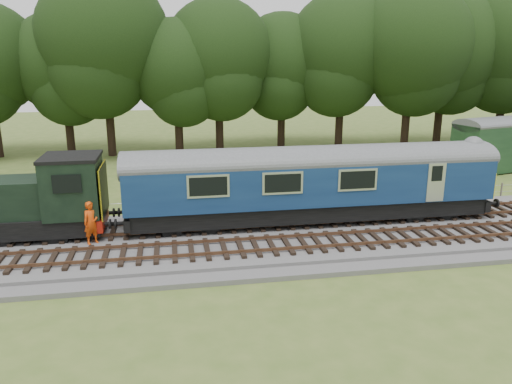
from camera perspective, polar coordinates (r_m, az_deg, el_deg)
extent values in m
plane|color=#486324|center=(23.76, 4.33, -5.37)|extent=(120.00, 120.00, 0.00)
cube|color=#4C4C4F|center=(23.70, 4.34, -4.97)|extent=(70.00, 7.00, 0.35)
cube|color=brown|center=(24.22, 3.96, -3.72)|extent=(66.50, 0.07, 0.14)
cube|color=brown|center=(25.54, 3.20, -2.69)|extent=(66.50, 0.07, 0.14)
cube|color=brown|center=(21.50, 5.87, -6.29)|extent=(66.50, 0.07, 0.14)
cube|color=brown|center=(22.79, 4.90, -4.98)|extent=(66.50, 0.07, 0.14)
cube|color=black|center=(25.01, 6.32, -1.79)|extent=(17.46, 2.52, 0.85)
cube|color=#0F2650|center=(24.63, 6.42, 1.38)|extent=(18.00, 2.80, 2.05)
cube|color=yellow|center=(28.55, 24.07, 1.29)|extent=(0.06, 2.74, 1.30)
cube|color=black|center=(27.31, 18.50, -1.47)|extent=(2.60, 2.00, 0.55)
cube|color=black|center=(24.14, -7.53, -2.96)|extent=(2.60, 2.00, 0.55)
cube|color=black|center=(25.26, -26.97, -3.37)|extent=(8.73, 2.39, 0.85)
cube|color=black|center=(24.04, -20.16, 0.61)|extent=(2.40, 2.55, 2.60)
cube|color=maroon|center=(24.28, -17.07, -2.92)|extent=(0.25, 2.60, 0.55)
cube|color=yellow|center=(23.88, -17.00, 0.29)|extent=(0.06, 2.55, 2.30)
imported|color=#E6470C|center=(23.03, -18.29, -3.34)|extent=(0.84, 0.76, 1.93)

